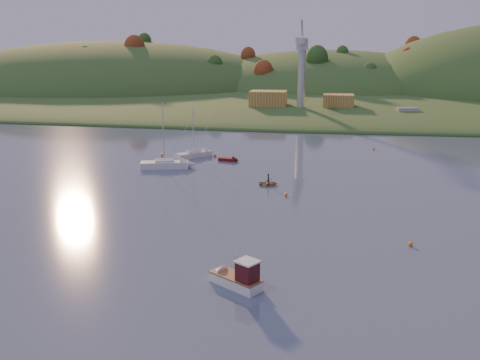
% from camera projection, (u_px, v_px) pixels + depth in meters
% --- Properties ---
extents(ground, '(500.00, 500.00, 0.00)m').
position_uv_depth(ground, '(199.00, 310.00, 44.62)').
color(ground, '#333F54').
rests_on(ground, ground).
extents(far_shore, '(620.00, 220.00, 1.50)m').
position_uv_depth(far_shore, '(308.00, 87.00, 264.26)').
color(far_shore, '#355221').
rests_on(far_shore, ground).
extents(shore_slope, '(640.00, 150.00, 7.00)m').
position_uv_depth(shore_slope, '(301.00, 101.00, 202.19)').
color(shore_slope, '#355221').
rests_on(shore_slope, ground).
extents(hill_left, '(170.00, 140.00, 44.00)m').
position_uv_depth(hill_left, '(112.00, 89.00, 249.73)').
color(hill_left, '#355221').
rests_on(hill_left, ground).
extents(hill_center, '(140.00, 120.00, 36.00)m').
position_uv_depth(hill_center, '(329.00, 90.00, 243.59)').
color(hill_center, '#355221').
rests_on(hill_center, ground).
extents(hillside_trees, '(280.00, 50.00, 32.00)m').
position_uv_depth(hillside_trees, '(304.00, 95.00, 221.29)').
color(hillside_trees, '#1E4E1B').
rests_on(hillside_trees, ground).
extents(wharf, '(42.00, 16.00, 2.40)m').
position_uv_depth(wharf, '(311.00, 112.00, 160.04)').
color(wharf, slate).
rests_on(wharf, ground).
extents(shed_west, '(11.00, 8.00, 4.80)m').
position_uv_depth(shed_west, '(268.00, 99.00, 162.12)').
color(shed_west, olive).
rests_on(shed_west, wharf).
extents(shed_east, '(9.00, 7.00, 4.00)m').
position_uv_depth(shed_east, '(338.00, 101.00, 159.89)').
color(shed_east, olive).
rests_on(shed_east, wharf).
extents(dock_crane, '(3.20, 28.00, 20.30)m').
position_uv_depth(dock_crane, '(302.00, 58.00, 153.04)').
color(dock_crane, '#B7B7BC').
rests_on(dock_crane, wharf).
extents(fishing_boat, '(6.11, 4.91, 3.88)m').
position_uv_depth(fishing_boat, '(232.00, 276.00, 49.08)').
color(fishing_boat, white).
rests_on(fishing_boat, ground).
extents(sailboat_near, '(6.51, 6.46, 9.79)m').
position_uv_depth(sailboat_near, '(194.00, 154.00, 103.34)').
color(sailboat_near, silver).
rests_on(sailboat_near, ground).
extents(sailboat_far, '(8.74, 4.53, 11.63)m').
position_uv_depth(sailboat_far, '(165.00, 164.00, 94.47)').
color(sailboat_far, silver).
rests_on(sailboat_far, ground).
extents(canoe, '(3.46, 2.83, 0.63)m').
position_uv_depth(canoe, '(268.00, 183.00, 83.27)').
color(canoe, tan).
rests_on(canoe, ground).
extents(paddler, '(0.52, 0.66, 1.61)m').
position_uv_depth(paddler, '(268.00, 180.00, 83.15)').
color(paddler, black).
rests_on(paddler, ground).
extents(red_tender, '(4.14, 2.15, 1.34)m').
position_uv_depth(red_tender, '(231.00, 160.00, 99.96)').
color(red_tender, '#5D0E0D').
rests_on(red_tender, ground).
extents(work_vessel, '(14.53, 8.08, 3.54)m').
position_uv_depth(work_vessel, '(406.00, 116.00, 151.94)').
color(work_vessel, slate).
rests_on(work_vessel, ground).
extents(buoy_0, '(0.50, 0.50, 0.50)m').
position_uv_depth(buoy_0, '(411.00, 244.00, 58.52)').
color(buoy_0, orange).
rests_on(buoy_0, ground).
extents(buoy_1, '(0.50, 0.50, 0.50)m').
position_uv_depth(buoy_1, '(286.00, 194.00, 77.44)').
color(buoy_1, orange).
rests_on(buoy_1, ground).
extents(buoy_2, '(0.50, 0.50, 0.50)m').
position_uv_depth(buoy_2, '(162.00, 155.00, 104.67)').
color(buoy_2, orange).
rests_on(buoy_2, ground).
extents(buoy_3, '(0.50, 0.50, 0.50)m').
position_uv_depth(buoy_3, '(215.00, 155.00, 104.03)').
color(buoy_3, orange).
rests_on(buoy_3, ground).
extents(buoy_4, '(0.50, 0.50, 0.50)m').
position_uv_depth(buoy_4, '(374.00, 149.00, 110.51)').
color(buoy_4, orange).
rests_on(buoy_4, ground).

